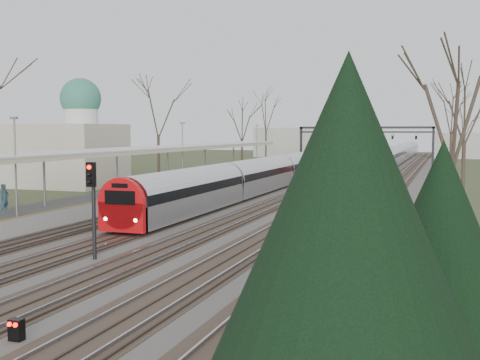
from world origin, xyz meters
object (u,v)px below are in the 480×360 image
(train_far, at_px, (400,153))
(signal_post, at_px, (93,196))
(train_near, at_px, (314,163))
(passenger, at_px, (4,199))

(train_far, xyz_separation_m, signal_post, (-5.25, -89.16, 1.25))
(train_near, relative_size, train_far, 1.20)
(train_near, bearing_deg, signal_post, -88.00)
(train_far, bearing_deg, train_near, -100.14)
(train_near, distance_m, passenger, 45.85)
(signal_post, bearing_deg, train_far, 86.63)
(train_near, xyz_separation_m, passenger, (-6.66, -45.36, 0.31))
(train_far, relative_size, signal_post, 18.34)
(train_near, relative_size, signal_post, 22.00)
(train_near, height_order, train_far, same)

